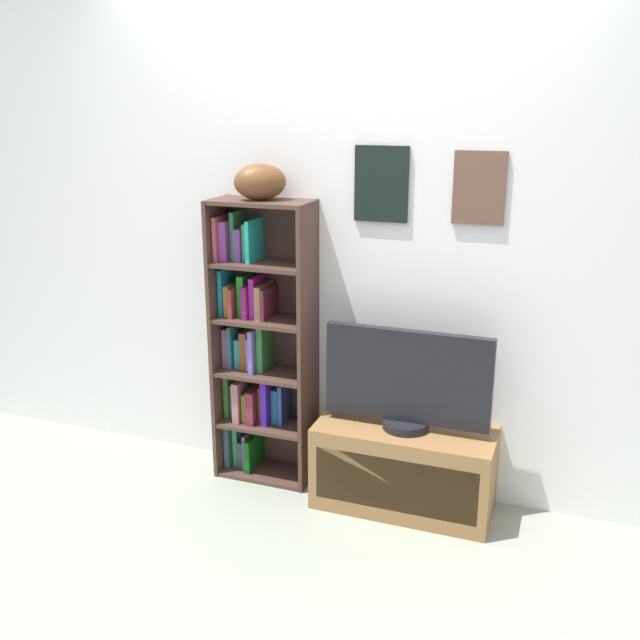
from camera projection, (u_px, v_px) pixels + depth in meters
ground at (251, 607)px, 2.87m from camera, size 5.20×5.20×0.04m
back_wall at (343, 243)px, 3.51m from camera, size 4.80×0.08×2.49m
bookshelf at (258, 347)px, 3.69m from camera, size 0.50×0.26×1.46m
football at (260, 182)px, 3.40m from camera, size 0.30×0.28×0.17m
tv_stand at (404, 467)px, 3.49m from camera, size 0.85×0.38×0.42m
television at (407, 381)px, 3.35m from camera, size 0.79×0.22×0.49m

